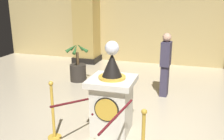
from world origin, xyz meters
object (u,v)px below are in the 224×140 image
object	(u,v)px
pedestal_clock	(112,99)
bystander_guest	(165,63)
stanchion_near	(53,119)
potted_palm_left	(78,69)

from	to	relation	value
pedestal_clock	bystander_guest	world-z (taller)	pedestal_clock
stanchion_near	bystander_guest	xyz separation A→B (m)	(1.65, 2.63, 0.46)
pedestal_clock	potted_palm_left	xyz separation A→B (m)	(-1.82, 2.54, -0.30)
pedestal_clock	potted_palm_left	size ratio (longest dim) A/B	1.50
pedestal_clock	potted_palm_left	distance (m)	3.14
pedestal_clock	bystander_guest	bearing A→B (deg)	70.56
potted_palm_left	bystander_guest	size ratio (longest dim) A/B	0.72
pedestal_clock	stanchion_near	xyz separation A→B (m)	(-0.91, -0.53, -0.28)
potted_palm_left	bystander_guest	xyz separation A→B (m)	(2.56, -0.44, 0.48)
pedestal_clock	bystander_guest	distance (m)	2.23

